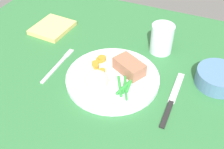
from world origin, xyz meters
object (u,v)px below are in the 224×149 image
dinner_plate (112,79)px  salad_bowl (218,77)px  meat_portion (129,67)px  water_glass (162,40)px  fork (58,65)px  knife (172,100)px  napkin (52,28)px

dinner_plate → salad_bowl: (26.49, 10.69, 1.60)cm
meat_portion → water_glass: 15.71cm
salad_bowl → meat_portion: bearing=-163.9°
meat_portion → water_glass: water_glass is taller
fork → water_glass: 32.20cm
dinner_plate → salad_bowl: salad_bowl is taller
meat_portion → fork: meat_portion is taller
meat_portion → fork: bearing=-168.3°
dinner_plate → meat_portion: meat_portion is taller
meat_portion → fork: 21.44cm
meat_portion → knife: 14.50cm
dinner_plate → salad_bowl: 28.61cm
fork → napkin: napkin is taller
dinner_plate → napkin: size_ratio=1.95×
dinner_plate → knife: (16.92, -0.29, -0.60)cm
salad_bowl → napkin: size_ratio=0.91×
water_glass → napkin: 37.94cm
meat_portion → napkin: 35.08cm
dinner_plate → knife: 16.94cm
dinner_plate → napkin: (-29.45, 15.91, -0.06)cm
dinner_plate → fork: bearing=-179.1°
meat_portion → salad_bowl: bearing=16.1°
water_glass → knife: bearing=-65.7°
water_glass → napkin: bearing=-175.3°
meat_portion → napkin: bearing=160.2°
water_glass → meat_portion: bearing=-107.7°
napkin → water_glass: bearing=4.7°
knife → meat_portion: bearing=164.4°
knife → napkin: napkin is taller
napkin → fork: bearing=-53.1°
knife → salad_bowl: (9.56, 10.97, 2.20)cm
dinner_plate → napkin: dinner_plate is taller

